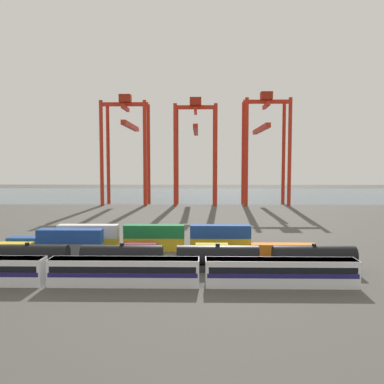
# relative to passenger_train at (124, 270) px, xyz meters

# --- Properties ---
(ground_plane) EXTENTS (420.00, 420.00, 0.00)m
(ground_plane) POSITION_rel_passenger_train_xyz_m (4.50, 58.51, -2.14)
(ground_plane) COLOR #4C4944
(harbour_water) EXTENTS (400.00, 110.00, 0.01)m
(harbour_water) POSITION_rel_passenger_train_xyz_m (4.50, 166.31, -2.14)
(harbour_water) COLOR #475B6B
(harbour_water) RESTS_ON ground_plane
(passenger_train) EXTENTS (66.50, 3.14, 3.90)m
(passenger_train) POSITION_rel_passenger_train_xyz_m (0.00, 0.00, 0.00)
(passenger_train) COLOR silver
(passenger_train) RESTS_ON ground_plane
(freight_tank_row) EXTENTS (60.12, 3.10, 4.56)m
(freight_tank_row) POSITION_rel_passenger_train_xyz_m (5.98, 7.79, 0.04)
(freight_tank_row) COLOR #232326
(freight_tank_row) RESTS_ON ground_plane
(shipping_container_0) EXTENTS (12.10, 2.44, 2.60)m
(shipping_container_0) POSITION_rel_passenger_train_xyz_m (-26.75, 17.16, -0.84)
(shipping_container_0) COLOR gold
(shipping_container_0) RESTS_ON ground_plane
(shipping_container_1) EXTENTS (12.10, 2.44, 2.60)m
(shipping_container_1) POSITION_rel_passenger_train_xyz_m (-13.45, 17.16, -0.84)
(shipping_container_1) COLOR slate
(shipping_container_1) RESTS_ON ground_plane
(shipping_container_2) EXTENTS (12.10, 2.44, 2.60)m
(shipping_container_2) POSITION_rel_passenger_train_xyz_m (-13.45, 17.16, 1.76)
(shipping_container_2) COLOR #1C4299
(shipping_container_2) RESTS_ON shipping_container_1
(shipping_container_3) EXTENTS (6.04, 2.44, 2.60)m
(shipping_container_3) POSITION_rel_passenger_train_xyz_m (-0.15, 17.16, -0.84)
(shipping_container_3) COLOR maroon
(shipping_container_3) RESTS_ON ground_plane
(shipping_container_4) EXTENTS (6.04, 2.44, 2.60)m
(shipping_container_4) POSITION_rel_passenger_train_xyz_m (13.14, 17.16, -0.84)
(shipping_container_4) COLOR gold
(shipping_container_4) RESTS_ON ground_plane
(shipping_container_5) EXTENTS (12.10, 2.44, 2.60)m
(shipping_container_5) POSITION_rel_passenger_train_xyz_m (26.44, 17.16, -0.84)
(shipping_container_5) COLOR orange
(shipping_container_5) RESTS_ON ground_plane
(shipping_container_6) EXTENTS (6.04, 2.44, 2.60)m
(shipping_container_6) POSITION_rel_passenger_train_xyz_m (-24.88, 22.77, -0.84)
(shipping_container_6) COLOR #1C4299
(shipping_container_6) RESTS_ON ground_plane
(shipping_container_7) EXTENTS (12.10, 2.44, 2.60)m
(shipping_container_7) POSITION_rel_passenger_train_xyz_m (-11.57, 22.77, -0.84)
(shipping_container_7) COLOR gold
(shipping_container_7) RESTS_ON ground_plane
(shipping_container_8) EXTENTS (12.10, 2.44, 2.60)m
(shipping_container_8) POSITION_rel_passenger_train_xyz_m (-11.57, 22.77, 1.76)
(shipping_container_8) COLOR silver
(shipping_container_8) RESTS_ON shipping_container_7
(shipping_container_9) EXTENTS (12.10, 2.44, 2.60)m
(shipping_container_9) POSITION_rel_passenger_train_xyz_m (1.73, 22.77, -0.84)
(shipping_container_9) COLOR gold
(shipping_container_9) RESTS_ON ground_plane
(shipping_container_10) EXTENTS (12.10, 2.44, 2.60)m
(shipping_container_10) POSITION_rel_passenger_train_xyz_m (1.73, 22.77, 1.76)
(shipping_container_10) COLOR #197538
(shipping_container_10) RESTS_ON shipping_container_9
(shipping_container_11) EXTENTS (12.10, 2.44, 2.60)m
(shipping_container_11) POSITION_rel_passenger_train_xyz_m (15.03, 22.77, -0.84)
(shipping_container_11) COLOR gold
(shipping_container_11) RESTS_ON ground_plane
(shipping_container_12) EXTENTS (12.10, 2.44, 2.60)m
(shipping_container_12) POSITION_rel_passenger_train_xyz_m (15.03, 22.77, 1.76)
(shipping_container_12) COLOR #1C4299
(shipping_container_12) RESTS_ON shipping_container_11
(gantry_crane_west) EXTENTS (19.43, 37.68, 46.32)m
(gantry_crane_west) POSITION_rel_passenger_train_xyz_m (-20.35, 114.95, 26.34)
(gantry_crane_west) COLOR red
(gantry_crane_west) RESTS_ON ground_plane
(gantry_crane_central) EXTENTS (18.09, 41.90, 45.00)m
(gantry_crane_central) POSITION_rel_passenger_train_xyz_m (9.24, 115.79, 25.53)
(gantry_crane_central) COLOR red
(gantry_crane_central) RESTS_ON ground_plane
(gantry_crane_east) EXTENTS (19.15, 40.58, 47.24)m
(gantry_crane_east) POSITION_rel_passenger_train_xyz_m (38.84, 115.41, 26.48)
(gantry_crane_east) COLOR red
(gantry_crane_east) RESTS_ON ground_plane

